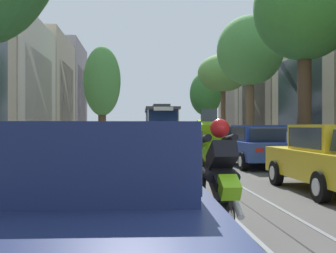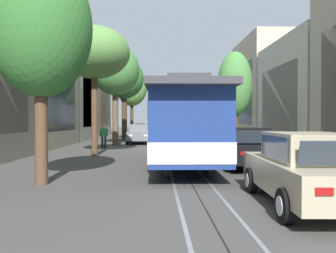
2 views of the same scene
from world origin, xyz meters
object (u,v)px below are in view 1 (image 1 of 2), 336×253
Objects in this scene: parked_car_navy_near_left at (104,211)px; street_tree_kerb_right_mid at (250,51)px; parked_car_blue_mid_right at (257,146)px; pedestrian_on_left_pavement at (247,137)px; parked_car_orange_second_left at (125,157)px; parked_car_brown_fifth_left at (131,137)px; street_tree_kerb_right_fourth at (223,73)px; motorcycle_with_rider at (216,170)px; parked_car_yellow_second_right at (333,158)px; parked_car_silver_fourth_left at (131,140)px; cable_car_trolley at (160,125)px; parked_car_black_sixth_left at (132,135)px; street_tree_kerb_right_second at (304,10)px; parked_car_beige_far_left at (134,134)px; street_tree_kerb_left_second at (102,82)px; parked_car_grey_fourth_right at (226,141)px; street_tree_kerb_right_far at (206,94)px; parked_car_silver_mid_left at (129,145)px.

parked_car_navy_near_left is 0.57× the size of street_tree_kerb_right_mid.
parked_car_blue_mid_right is 10.37m from pedestrian_on_left_pavement.
parked_car_orange_second_left is 19.06m from parked_car_brown_fifth_left.
parked_car_brown_fifth_left is 2.80× the size of pedestrian_on_left_pavement.
parked_car_navy_near_left is at bearing -103.56° from street_tree_kerb_right_fourth.
parked_car_orange_second_left is at bearing -116.76° from street_tree_kerb_right_mid.
motorcycle_with_rider is at bearing -106.31° from street_tree_kerb_right_mid.
parked_car_yellow_second_right is 14.89m from street_tree_kerb_right_mid.
cable_car_trolley is (2.35, 13.25, 0.86)m from parked_car_silver_fourth_left.
parked_car_black_sixth_left is 22.08m from street_tree_kerb_right_second.
parked_car_navy_near_left is at bearing -123.34° from motorcycle_with_rider.
street_tree_kerb_left_second reaches higher than parked_car_beige_far_left.
parked_car_brown_fifth_left is 1.00× the size of parked_car_grey_fourth_right.
street_tree_kerb_right_far reaches higher than parked_car_brown_fifth_left.
parked_car_orange_second_left is at bearing -90.21° from parked_car_silver_mid_left.
street_tree_kerb_right_far is 3.50× the size of motorcycle_with_rider.
motorcycle_with_rider reaches higher than pedestrian_on_left_pavement.
parked_car_grey_fourth_right is at bearing 106.64° from street_tree_kerb_right_second.
street_tree_kerb_right_fourth reaches higher than pedestrian_on_left_pavement.
street_tree_kerb_right_far is at bearing 85.39° from parked_car_blue_mid_right.
parked_car_silver_fourth_left is 1.01× the size of parked_car_grey_fourth_right.
parked_car_silver_mid_left is 10.94m from street_tree_kerb_left_second.
parked_car_black_sixth_left is (0.00, 19.54, 0.00)m from parked_car_silver_mid_left.
parked_car_brown_fifth_left is at bearing -90.90° from parked_car_beige_far_left.
parked_car_black_sixth_left is at bearing -152.43° from street_tree_kerb_right_far.
parked_car_blue_mid_right reaches higher than pedestrian_on_left_pavement.
parked_car_grey_fourth_right is (0.04, 5.72, 0.00)m from parked_car_blue_mid_right.
parked_car_black_sixth_left is 12.36m from pedestrian_on_left_pavement.
parked_car_orange_second_left is 0.67× the size of street_tree_kerb_right_far.
street_tree_kerb_right_far is at bearing 56.61° from parked_car_brown_fifth_left.
street_tree_kerb_right_mid reaches higher than parked_car_yellow_second_right.
street_tree_kerb_right_fourth is (6.75, 27.96, 4.60)m from parked_car_navy_near_left.
street_tree_kerb_right_second is 12.49m from motorcycle_with_rider.
parked_car_black_sixth_left is 10.08m from street_tree_kerb_left_second.
motorcycle_with_rider is (1.39, 2.11, 0.14)m from parked_car_navy_near_left.
street_tree_kerb_right_second reaches higher than parked_car_yellow_second_right.
parked_car_grey_fourth_right is (4.68, -20.82, 0.00)m from parked_car_beige_far_left.
parked_car_orange_second_left and parked_car_beige_far_left have the same top height.
parked_car_beige_far_left is 36.88m from motorcycle_with_rider.
parked_car_black_sixth_left is at bearing 92.49° from motorcycle_with_rider.
parked_car_blue_mid_right is (0.01, 6.43, 0.00)m from parked_car_yellow_second_right.
cable_car_trolley is 4.90× the size of motorcycle_with_rider.
parked_car_brown_fifth_left is 0.48× the size of cable_car_trolley.
parked_car_grey_fourth_right is at bearing -80.65° from cable_car_trolley.
parked_car_yellow_second_right is 0.55× the size of street_tree_kerb_right_second.
street_tree_kerb_right_mid reaches higher than parked_car_silver_fourth_left.
cable_car_trolley is (-4.22, 20.84, -4.25)m from street_tree_kerb_right_second.
parked_car_silver_fourth_left is at bearing 122.68° from parked_car_blue_mid_right.
parked_car_blue_mid_right is 0.68× the size of street_tree_kerb_left_second.
parked_car_navy_near_left and parked_car_beige_far_left have the same top height.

